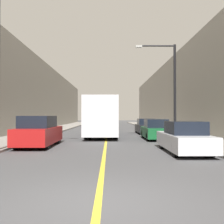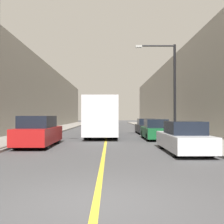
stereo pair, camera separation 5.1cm
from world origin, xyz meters
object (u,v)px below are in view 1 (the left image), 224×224
at_px(bus, 102,116).
at_px(parked_suv_left, 39,132).
at_px(car_right_far, 146,127).
at_px(street_lamp_left, 4,59).
at_px(street_lamp_right, 171,83).
at_px(car_right_near, 184,138).
at_px(car_right_mid, 156,130).

distance_m(bus, parked_suv_left, 8.54).
relative_size(bus, car_right_far, 2.21).
distance_m(parked_suv_left, street_lamp_left, 4.63).
bearing_deg(parked_suv_left, car_right_far, 54.44).
relative_size(bus, street_lamp_right, 1.41).
height_order(parked_suv_left, car_right_near, parked_suv_left).
xyz_separation_m(parked_suv_left, street_lamp_left, (-1.11, -2.44, 3.78)).
bearing_deg(car_right_far, bus, -143.33).
bearing_deg(car_right_near, street_lamp_left, 178.32).
bearing_deg(street_lamp_right, parked_suv_left, -151.97).
bearing_deg(car_right_far, car_right_mid, -91.39).
xyz_separation_m(parked_suv_left, street_lamp_right, (8.93, 4.75, 3.49)).
relative_size(parked_suv_left, car_right_far, 1.05).
bearing_deg(car_right_near, bus, 112.39).
bearing_deg(bus, street_lamp_right, -28.82).
height_order(parked_suv_left, street_lamp_right, street_lamp_right).
xyz_separation_m(car_right_near, street_lamp_left, (-8.91, 0.26, 3.93)).
bearing_deg(parked_suv_left, street_lamp_right, 28.03).
bearing_deg(car_right_mid, street_lamp_right, 16.97).
relative_size(car_right_near, street_lamp_right, 0.66).
height_order(car_right_far, street_lamp_left, street_lamp_left).
distance_m(bus, car_right_far, 5.49).
height_order(parked_suv_left, car_right_mid, parked_suv_left).
distance_m(bus, street_lamp_left, 11.53).
bearing_deg(car_right_near, parked_suv_left, 160.91).
height_order(car_right_near, street_lamp_left, street_lamp_left).
bearing_deg(parked_suv_left, car_right_mid, 29.67).
distance_m(car_right_far, street_lamp_left, 16.57).
height_order(car_right_near, car_right_far, car_right_near).
height_order(car_right_mid, street_lamp_right, street_lamp_right).
bearing_deg(car_right_near, car_right_mid, 91.14).
distance_m(parked_suv_left, car_right_mid, 8.83).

